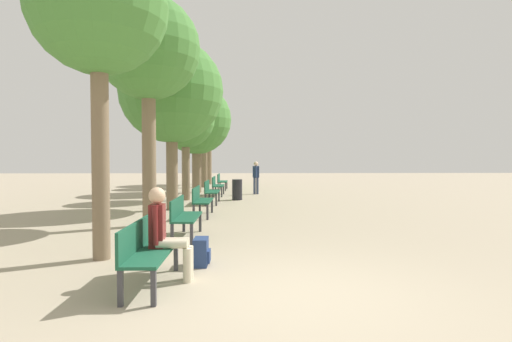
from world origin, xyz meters
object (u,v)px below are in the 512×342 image
bench_row_3 (210,190)px  tree_row_1 (148,50)px  tree_row_3 (186,119)px  bench_row_5 (221,180)px  tree_row_6 (208,118)px  bench_row_1 (183,214)px  tree_row_0 (99,9)px  tree_row_5 (204,122)px  bench_row_2 (200,199)px  bench_row_4 (217,184)px  backpack (201,252)px  trash_bin (237,190)px  bench_row_0 (145,248)px  person_seated (166,231)px  pedestrian_near (256,175)px  tree_row_2 (172,92)px  tree_row_4 (196,120)px

bench_row_3 → tree_row_1: size_ratio=0.27×
bench_row_3 → tree_row_3: tree_row_3 is taller
bench_row_5 → tree_row_6: bearing=103.4°
bench_row_1 → bench_row_5: (0.00, 12.91, 0.00)m
bench_row_1 → tree_row_3: bearing=98.1°
tree_row_6 → tree_row_0: bearing=-90.0°
bench_row_5 → bench_row_1: bearing=-90.0°
tree_row_5 → bench_row_2: bearing=-84.6°
tree_row_1 → bench_row_1: bearing=-55.5°
bench_row_4 → backpack: bearing=-86.9°
bench_row_1 → tree_row_6: tree_row_6 is taller
bench_row_5 → trash_bin: size_ratio=1.86×
backpack → trash_bin: size_ratio=0.52×
bench_row_0 → bench_row_5: same height
bench_row_1 → tree_row_6: (-1.11, 17.57, 3.80)m
bench_row_3 → person_seated: 9.45m
tree_row_1 → tree_row_6: bearing=90.0°
bench_row_4 → tree_row_6: size_ratio=0.27×
pedestrian_near → bench_row_5: bearing=125.2°
bench_row_4 → bench_row_1: bearing=-90.0°
tree_row_2 → bench_row_2: bearing=-53.6°
tree_row_3 → tree_row_5: 7.16m
tree_row_1 → tree_row_6: size_ratio=0.99×
tree_row_4 → backpack: bearing=-82.7°
tree_row_3 → backpack: bearing=-80.1°
tree_row_3 → backpack: size_ratio=10.27×
tree_row_1 → backpack: bearing=-65.5°
bench_row_1 → bench_row_4: (0.00, 9.68, 0.00)m
bench_row_0 → bench_row_4: 12.91m
tree_row_1 → tree_row_3: 6.25m
bench_row_1 → trash_bin: bench_row_1 is taller
bench_row_5 → tree_row_3: (-1.11, -5.15, 2.78)m
tree_row_0 → tree_row_1: 3.38m
bench_row_2 → trash_bin: 4.63m
bench_row_5 → tree_row_4: bearing=-124.6°
bench_row_2 → tree_row_3: tree_row_3 is taller
bench_row_1 → bench_row_5: 12.91m
bench_row_5 → person_seated: person_seated is taller
person_seated → backpack: 1.00m
bench_row_3 → tree_row_0: size_ratio=0.29×
bench_row_4 → tree_row_0: size_ratio=0.29×
bench_row_2 → pedestrian_near: size_ratio=1.01×
pedestrian_near → tree_row_1: bearing=-108.6°
tree_row_0 → person_seated: size_ratio=4.12×
tree_row_3 → tree_row_6: tree_row_6 is taller
bench_row_0 → tree_row_6: (-1.11, 20.80, 3.80)m
tree_row_0 → tree_row_5: 16.67m
bench_row_0 → tree_row_0: 4.13m
tree_row_5 → bench_row_0: bearing=-86.5°
bench_row_0 → tree_row_2: (-1.11, 7.96, 3.39)m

